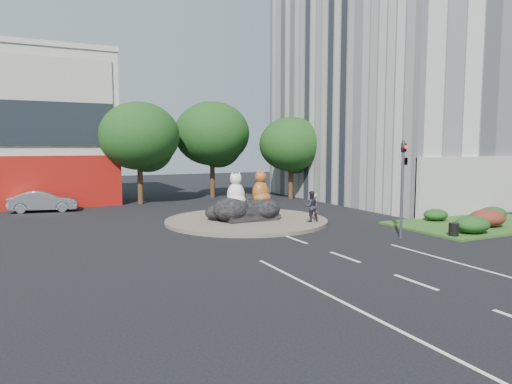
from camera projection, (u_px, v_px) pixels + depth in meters
ground at (345, 257)px, 19.34m from camera, size 120.00×120.00×0.00m
roundabout_island at (246, 221)px, 28.28m from camera, size 10.00×10.00×0.20m
rock_plinth at (246, 212)px, 28.22m from camera, size 3.20×2.60×0.90m
office_tower at (422, 2)px, 40.61m from camera, size 20.00×20.00×35.00m
grass_verge at (478, 224)px, 27.23m from camera, size 10.00×6.00×0.12m
tree_left at (140, 139)px, 36.86m from camera, size 6.46×6.46×8.27m
tree_mid at (213, 137)px, 41.66m from camera, size 6.84×6.84×8.76m
tree_right at (291, 147)px, 40.78m from camera, size 5.70×5.70×7.30m
hedge_near_green at (472, 225)px, 24.09m from camera, size 2.00×1.60×0.90m
hedge_red at (487, 218)px, 26.07m from camera, size 2.20×1.76×0.99m
hedge_mid_green at (493, 213)px, 28.50m from camera, size 1.80×1.44×0.81m
hedge_back_green at (436, 215)px, 28.15m from camera, size 1.60×1.28×0.72m
traffic_light at (404, 168)px, 22.98m from camera, size 0.44×1.24×5.00m
street_lamp at (426, 148)px, 31.62m from camera, size 2.34×0.22×8.06m
cat_white at (236, 189)px, 27.60m from camera, size 1.55×1.46×2.07m
cat_tabby at (261, 187)px, 28.36m from camera, size 1.59×1.48×2.17m
kitten_calico at (232, 215)px, 27.11m from camera, size 0.57×0.51×0.87m
kitten_white at (276, 213)px, 28.29m from camera, size 0.58×0.56×0.73m
pedestrian_pink at (314, 207)px, 27.29m from camera, size 0.71×0.56×1.69m
pedestrian_dark at (311, 206)px, 27.27m from camera, size 0.96×0.79×1.84m
parked_car at (44, 201)px, 32.80m from camera, size 4.81×2.36×1.52m
litter_bin at (454, 229)px, 23.34m from camera, size 0.62×0.62×0.66m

